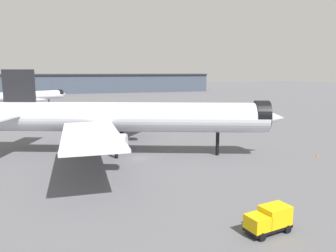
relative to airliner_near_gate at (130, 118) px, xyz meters
The scene contains 7 objects.
ground 9.15m from the airliner_near_gate, 80.65° to the right, with size 900.00×900.00×0.00m, color #56565B.
airliner_near_gate is the anchor object (origin of this frame).
airliner_far_taxiway 116.07m from the airliner_near_gate, 102.37° to the left, with size 45.24×40.47×13.13m.
terminal_building 221.04m from the airliner_near_gate, 84.43° to the left, with size 218.08×37.87×30.56m.
service_truck_front 41.34m from the airliner_near_gate, 83.15° to the right, with size 5.70×3.02×3.00m.
baggage_tug_wing 40.23m from the airliner_near_gate, 79.83° to the left, with size 3.52×2.63×1.85m.
traffic_cone_near_nose 41.57m from the airliner_near_gate, 24.96° to the right, with size 0.52×0.52×0.65m, color #F2600C.
Camera 1 is at (-19.53, -64.24, 18.15)m, focal length 34.69 mm.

